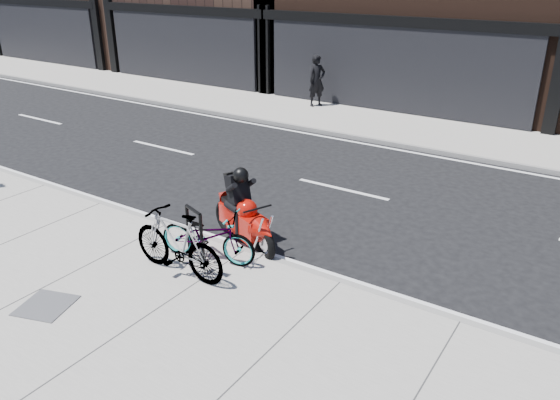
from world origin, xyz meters
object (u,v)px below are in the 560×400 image
Objects in this scene: bicycle_front at (208,236)px; motorcycle at (246,216)px; utility_grate at (46,305)px; bicycle_rear at (178,243)px; bike_rack at (194,228)px; pedestrian at (317,81)px.

bicycle_front is 0.97m from motorcycle.
bicycle_rear is at bearing 60.16° from utility_grate.
bicycle_front is 2.43× the size of utility_grate.
bicycle_front is at bearing 171.84° from bicycle_rear.
motorcycle reaches higher than bike_rack.
bicycle_rear is at bearing -133.05° from pedestrian.
motorcycle is at bearing -129.27° from pedestrian.
pedestrian is at bearing 135.55° from motorcycle.
pedestrian reaches higher than motorcycle.
bike_rack reaches higher than utility_grate.
bicycle_front is 12.06m from pedestrian.
utility_grate is at bearing -29.05° from bicycle_rear.
bicycle_rear is 1.04× the size of pedestrian.
utility_grate is (-1.29, -3.48, -0.51)m from motorcycle.
bike_rack is 0.49× the size of pedestrian.
bicycle_front is 0.67m from bicycle_rear.
bike_rack is at bearing -91.25° from motorcycle.
motorcycle is at bearing -19.59° from bicycle_front.
bike_rack is at bearing -132.96° from pedestrian.
bicycle_rear is at bearing -75.19° from motorcycle.
motorcycle is 3.75m from utility_grate.
bicycle_front is 0.91× the size of motorcycle.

